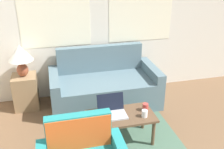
{
  "coord_description": "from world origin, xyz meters",
  "views": [
    {
      "loc": [
        -0.91,
        0.01,
        2.24
      ],
      "look_at": [
        -0.12,
        3.2,
        0.75
      ],
      "focal_mm": 42.0,
      "sensor_mm": 36.0,
      "label": 1
    }
  ],
  "objects_px": {
    "table_lamp": "(20,56)",
    "cup_navy": "(145,107)",
    "cup_yellow": "(145,114)",
    "coffee_table": "(121,119)",
    "laptop": "(112,110)",
    "couch": "(104,87)"
  },
  "relations": [
    {
      "from": "cup_navy",
      "to": "coffee_table",
      "type": "bearing_deg",
      "value": -174.67
    },
    {
      "from": "table_lamp",
      "to": "cup_navy",
      "type": "xyz_separation_m",
      "value": [
        1.57,
        -1.16,
        -0.44
      ]
    },
    {
      "from": "coffee_table",
      "to": "cup_yellow",
      "type": "bearing_deg",
      "value": -20.17
    },
    {
      "from": "cup_yellow",
      "to": "couch",
      "type": "bearing_deg",
      "value": 103.5
    },
    {
      "from": "table_lamp",
      "to": "laptop",
      "type": "height_order",
      "value": "table_lamp"
    },
    {
      "from": "coffee_table",
      "to": "cup_yellow",
      "type": "relative_size",
      "value": 9.44
    },
    {
      "from": "coffee_table",
      "to": "cup_yellow",
      "type": "height_order",
      "value": "cup_yellow"
    },
    {
      "from": "laptop",
      "to": "cup_navy",
      "type": "relative_size",
      "value": 3.48
    },
    {
      "from": "coffee_table",
      "to": "cup_navy",
      "type": "distance_m",
      "value": 0.36
    },
    {
      "from": "laptop",
      "to": "cup_yellow",
      "type": "distance_m",
      "value": 0.41
    },
    {
      "from": "table_lamp",
      "to": "coffee_table",
      "type": "relative_size",
      "value": 0.58
    },
    {
      "from": "table_lamp",
      "to": "cup_navy",
      "type": "bearing_deg",
      "value": -36.35
    },
    {
      "from": "laptop",
      "to": "cup_yellow",
      "type": "height_order",
      "value": "laptop"
    },
    {
      "from": "table_lamp",
      "to": "couch",
      "type": "bearing_deg",
      "value": -7.19
    },
    {
      "from": "table_lamp",
      "to": "cup_navy",
      "type": "relative_size",
      "value": 4.95
    },
    {
      "from": "cup_yellow",
      "to": "laptop",
      "type": "bearing_deg",
      "value": 157.83
    },
    {
      "from": "laptop",
      "to": "cup_yellow",
      "type": "xyz_separation_m",
      "value": [
        0.38,
        -0.16,
        -0.01
      ]
    },
    {
      "from": "table_lamp",
      "to": "laptop",
      "type": "distance_m",
      "value": 1.66
    },
    {
      "from": "cup_yellow",
      "to": "cup_navy",
      "type": "bearing_deg",
      "value": 65.59
    },
    {
      "from": "cup_yellow",
      "to": "table_lamp",
      "type": "bearing_deg",
      "value": 139.5
    },
    {
      "from": "cup_navy",
      "to": "couch",
      "type": "bearing_deg",
      "value": 108.42
    },
    {
      "from": "table_lamp",
      "to": "cup_navy",
      "type": "height_order",
      "value": "table_lamp"
    }
  ]
}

